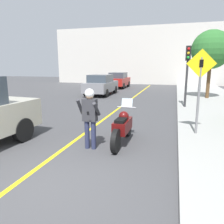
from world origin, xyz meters
The scene contains 10 objects.
ground_plane centered at (0.00, 0.00, 0.00)m, with size 80.00×80.00×0.00m, color #424244.
road_center_line centered at (-0.60, 6.00, 0.00)m, with size 0.12×36.00×0.01m.
building_backdrop centered at (0.00, 26.00, 3.68)m, with size 28.00×1.20×7.37m.
motorcycle centered at (0.93, 2.83, 0.52)m, with size 0.62×2.27×1.32m.
person_biker centered at (0.14, 2.12, 1.08)m, with size 0.59×0.48×1.75m.
crossing_sign centered at (3.17, 4.04, 1.80)m, with size 0.91×0.08×2.75m.
traffic_light centered at (2.99, 9.06, 2.43)m, with size 0.26×0.30×3.25m.
street_tree centered at (4.63, 13.13, 3.44)m, with size 2.61×2.61×4.61m.
parked_car_grey centered at (-3.46, 13.63, 0.86)m, with size 1.88×4.20×1.68m.
parked_car_red centered at (-3.61, 19.96, 0.86)m, with size 1.88×4.20×1.68m.
Camera 1 is at (2.42, -3.49, 2.36)m, focal length 35.00 mm.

